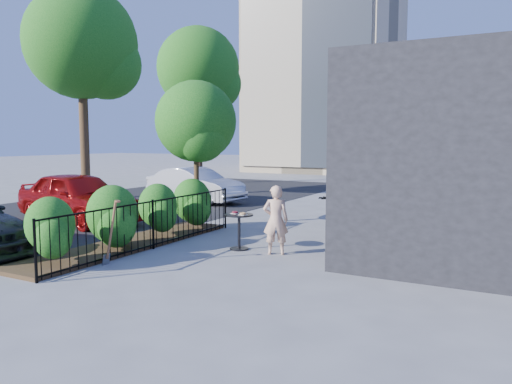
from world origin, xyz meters
The scene contains 13 objects.
ground centered at (0.00, 0.00, 0.00)m, with size 120.00×120.00×0.00m, color gray.
fence centered at (-1.50, 0.00, 0.56)m, with size 0.05×6.05×1.10m.
planting_bed centered at (-2.20, 0.00, 0.04)m, with size 1.30×6.00×0.08m, color #382616.
shrubs centered at (-2.10, 0.10, 0.70)m, with size 1.10×5.60×1.24m.
patio_tree centered at (-2.24, 2.76, 2.76)m, with size 2.20×2.20×3.94m.
street centered at (-7.00, 3.00, 0.00)m, with size 9.00×30.00×0.01m, color black.
street_tree_near centered at (-9.94, 5.96, 5.92)m, with size 4.40×4.40×8.28m.
street_tree_far centered at (-9.94, 13.96, 5.92)m, with size 4.40×4.40×8.28m.
cafe_table centered at (0.19, 0.86, 0.54)m, with size 0.62×0.62×0.83m.
woman centered at (1.10, 0.82, 0.73)m, with size 0.53×0.35×1.46m, color #DCAC8E.
shovel centered at (-1.25, -1.53, 0.57)m, with size 0.44×0.17×1.31m.
car_red centered at (-5.71, 1.73, 0.74)m, with size 1.75×4.36×1.48m, color maroon.
car_silver centered at (-5.49, 7.24, 0.67)m, with size 1.41×4.04×1.33m, color silver.
Camera 1 is at (5.62, -8.44, 2.40)m, focal length 35.00 mm.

